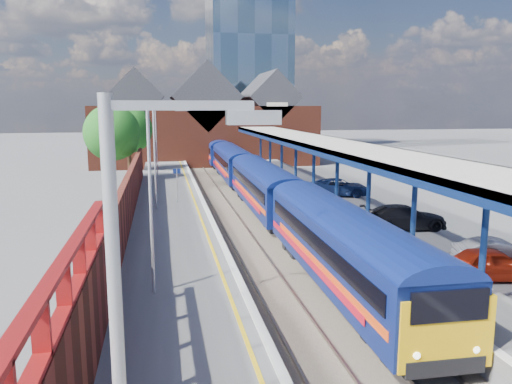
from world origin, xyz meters
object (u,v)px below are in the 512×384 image
(lamp_post_b, at_px, (154,188))
(parked_car_silver, at_px, (499,254))
(lamp_post_c, at_px, (157,150))
(lamp_post_d, at_px, (158,137))
(train, at_px, (246,171))
(parked_car_dark, at_px, (404,217))
(parked_car_red, at_px, (493,264))
(platform_sign, at_px, (177,179))
(parked_car_blue, at_px, (339,187))

(lamp_post_b, xyz_separation_m, parked_car_silver, (14.51, 0.25, -3.37))
(lamp_post_c, relative_size, lamp_post_d, 1.00)
(lamp_post_b, distance_m, lamp_post_c, 16.00)
(parked_car_silver, bearing_deg, lamp_post_c, 59.25)
(train, height_order, parked_car_dark, train)
(lamp_post_d, height_order, parked_car_red, lamp_post_d)
(lamp_post_b, xyz_separation_m, platform_sign, (1.36, 18.00, -2.30))
(platform_sign, relative_size, parked_car_silver, 0.67)
(lamp_post_b, relative_size, parked_car_dark, 1.46)
(train, bearing_deg, lamp_post_c, -127.48)
(lamp_post_b, bearing_deg, lamp_post_d, 90.00)
(lamp_post_c, xyz_separation_m, parked_car_silver, (14.51, -15.75, -3.37))
(lamp_post_d, bearing_deg, lamp_post_c, -90.00)
(lamp_post_d, bearing_deg, parked_car_blue, -44.18)
(lamp_post_d, distance_m, parked_car_silver, 35.07)
(train, bearing_deg, parked_car_dark, -72.57)
(parked_car_blue, bearing_deg, platform_sign, 111.97)
(platform_sign, xyz_separation_m, parked_car_dark, (12.40, -10.58, -0.99))
(lamp_post_c, bearing_deg, platform_sign, 55.74)
(platform_sign, xyz_separation_m, parked_car_blue, (12.55, 0.47, -1.02))
(train, bearing_deg, parked_car_blue, -52.04)
(train, bearing_deg, parked_car_silver, -75.65)
(train, bearing_deg, parked_car_red, -78.73)
(train, xyz_separation_m, parked_car_red, (5.43, -27.28, -0.47))
(platform_sign, bearing_deg, parked_car_silver, -53.47)
(platform_sign, height_order, parked_car_red, platform_sign)
(lamp_post_c, distance_m, parked_car_red, 21.86)
(train, height_order, parked_car_silver, train)
(parked_car_dark, xyz_separation_m, parked_car_blue, (0.15, 11.06, -0.03))
(platform_sign, relative_size, parked_car_blue, 0.52)
(parked_car_silver, relative_size, parked_car_dark, 0.78)
(lamp_post_c, bearing_deg, lamp_post_b, -90.00)
(parked_car_red, distance_m, parked_car_blue, 19.52)
(lamp_post_d, height_order, parked_car_silver, lamp_post_d)
(parked_car_blue, bearing_deg, train, 57.77)
(train, xyz_separation_m, lamp_post_c, (-7.86, -10.24, 2.87))
(lamp_post_b, distance_m, lamp_post_d, 32.00)
(lamp_post_b, distance_m, parked_car_dark, 15.98)
(parked_car_dark, bearing_deg, lamp_post_d, 32.51)
(lamp_post_b, height_order, parked_car_red, lamp_post_b)
(train, xyz_separation_m, lamp_post_b, (-7.86, -26.24, 2.87))
(train, xyz_separation_m, parked_car_blue, (6.06, -7.77, -0.45))
(lamp_post_b, bearing_deg, platform_sign, 85.67)
(train, relative_size, lamp_post_b, 9.42)
(platform_sign, relative_size, parked_car_red, 0.65)
(parked_car_red, xyz_separation_m, parked_car_blue, (0.63, 19.51, 0.02))
(lamp_post_b, relative_size, parked_car_blue, 1.46)
(parked_car_red, height_order, parked_car_silver, parked_car_red)
(train, xyz_separation_m, platform_sign, (-6.49, -8.24, 0.57))
(lamp_post_b, relative_size, parked_car_silver, 1.87)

